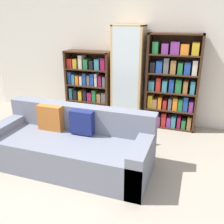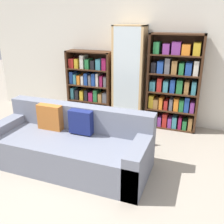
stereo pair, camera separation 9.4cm
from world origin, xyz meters
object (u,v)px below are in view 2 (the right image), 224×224
(bookshelf_right, at_px, (174,85))
(display_cabinet, at_px, (129,76))
(bookshelf_left, at_px, (90,86))
(couch, at_px, (70,146))
(wine_bottle, at_px, (142,136))

(bookshelf_right, bearing_deg, display_cabinet, -178.79)
(bookshelf_left, bearing_deg, couch, -73.68)
(display_cabinet, relative_size, wine_bottle, 4.50)
(display_cabinet, bearing_deg, couch, -99.38)
(couch, relative_size, bookshelf_right, 1.29)
(couch, bearing_deg, bookshelf_left, 106.32)
(couch, distance_m, wine_bottle, 1.19)
(wine_bottle, bearing_deg, couch, -131.55)
(bookshelf_right, distance_m, wine_bottle, 1.14)
(couch, xyz_separation_m, bookshelf_left, (-0.52, 1.77, 0.35))
(bookshelf_left, distance_m, bookshelf_right, 1.64)
(bookshelf_left, relative_size, wine_bottle, 3.30)
(couch, xyz_separation_m, bookshelf_right, (1.11, 1.77, 0.52))
(bookshelf_right, xyz_separation_m, wine_bottle, (-0.32, -0.89, -0.64))
(bookshelf_right, height_order, wine_bottle, bookshelf_right)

